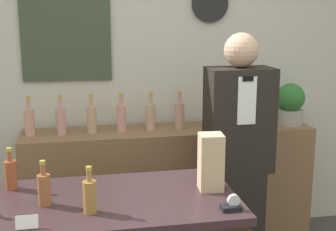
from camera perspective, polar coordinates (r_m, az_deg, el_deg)
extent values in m
cube|color=beige|center=(3.68, -3.83, 5.30)|extent=(5.20, 0.06, 2.70)
cube|color=#39452F|center=(3.59, -12.28, 8.94)|extent=(0.66, 0.02, 0.60)
cylinder|color=black|center=(3.72, 5.15, 13.43)|extent=(0.29, 0.03, 0.29)
cube|color=brown|center=(3.67, 0.15, -8.85)|extent=(2.19, 0.42, 0.95)
cube|color=#342225|center=(2.28, -9.30, -10.55)|extent=(1.39, 0.68, 0.04)
cube|color=black|center=(3.32, 8.23, -12.92)|extent=(0.32, 0.26, 0.78)
cube|color=black|center=(3.08, 8.65, -0.51)|extent=(0.43, 0.26, 0.68)
cube|color=white|center=(2.93, 9.60, 1.78)|extent=(0.12, 0.01, 0.30)
cube|color=black|center=(2.91, 9.72, 4.41)|extent=(0.07, 0.01, 0.03)
sphere|color=tan|center=(3.01, 8.93, 7.88)|extent=(0.22, 0.22, 0.22)
cylinder|color=#9E998E|center=(3.79, 14.57, -0.16)|extent=(0.21, 0.21, 0.12)
sphere|color=#2D6B2D|center=(3.76, 14.70, 2.14)|extent=(0.22, 0.22, 0.22)
cube|color=tan|center=(2.33, 5.24, -5.67)|extent=(0.12, 0.12, 0.28)
cube|color=black|center=(2.15, 7.68, -11.07)|extent=(0.09, 0.06, 0.02)
cylinder|color=silver|center=(2.14, 8.01, -10.21)|extent=(0.06, 0.02, 0.06)
cube|color=white|center=(2.03, -16.83, -12.34)|extent=(0.09, 0.02, 0.06)
cylinder|color=brown|center=(2.47, -18.60, -6.90)|extent=(0.06, 0.06, 0.14)
cylinder|color=brown|center=(2.44, -18.75, -4.72)|extent=(0.02, 0.02, 0.05)
cylinder|color=#B29933|center=(2.43, -18.81, -3.95)|extent=(0.03, 0.03, 0.02)
cylinder|color=brown|center=(2.23, -14.86, -8.79)|extent=(0.06, 0.06, 0.14)
cylinder|color=brown|center=(2.19, -15.00, -6.40)|extent=(0.02, 0.02, 0.05)
cylinder|color=#B29933|center=(2.18, -15.05, -5.55)|extent=(0.03, 0.03, 0.02)
cylinder|color=olive|center=(2.11, -9.50, -9.79)|extent=(0.06, 0.06, 0.14)
cylinder|color=olive|center=(2.07, -9.60, -7.27)|extent=(0.02, 0.02, 0.05)
cylinder|color=#B29933|center=(2.06, -9.64, -6.38)|extent=(0.03, 0.03, 0.02)
cylinder|color=tan|center=(3.46, -16.53, -0.82)|extent=(0.07, 0.07, 0.19)
cylinder|color=tan|center=(3.44, -16.67, 1.30)|extent=(0.03, 0.03, 0.07)
cylinder|color=#B29933|center=(3.43, -16.71, 2.05)|extent=(0.03, 0.03, 0.02)
cylinder|color=tan|center=(3.45, -12.92, -0.68)|extent=(0.07, 0.07, 0.19)
cylinder|color=tan|center=(3.42, -13.02, 1.45)|extent=(0.03, 0.03, 0.07)
cylinder|color=#B29933|center=(3.41, -13.06, 2.20)|extent=(0.03, 0.03, 0.02)
cylinder|color=tan|center=(3.45, -9.28, -0.53)|extent=(0.07, 0.07, 0.19)
cylinder|color=tan|center=(3.42, -9.36, 1.61)|extent=(0.03, 0.03, 0.07)
cylinder|color=#B29933|center=(3.41, -9.39, 2.36)|extent=(0.03, 0.03, 0.02)
cylinder|color=tan|center=(3.48, -5.69, -0.32)|extent=(0.07, 0.07, 0.19)
cylinder|color=tan|center=(3.45, -5.73, 1.80)|extent=(0.03, 0.03, 0.07)
cylinder|color=#B29933|center=(3.44, -5.75, 2.55)|extent=(0.03, 0.03, 0.02)
cylinder|color=tan|center=(3.50, -2.12, -0.18)|extent=(0.07, 0.07, 0.19)
cylinder|color=tan|center=(3.47, -2.13, 1.93)|extent=(0.03, 0.03, 0.07)
cylinder|color=#B29933|center=(3.47, -2.14, 2.67)|extent=(0.03, 0.03, 0.02)
cylinder|color=tan|center=(3.53, 1.41, -0.05)|extent=(0.07, 0.07, 0.19)
cylinder|color=tan|center=(3.51, 1.42, 2.04)|extent=(0.03, 0.03, 0.07)
cylinder|color=#B29933|center=(3.50, 1.42, 2.77)|extent=(0.03, 0.03, 0.02)
cylinder|color=tan|center=(3.56, 4.92, 0.02)|extent=(0.07, 0.07, 0.19)
cylinder|color=tan|center=(3.54, 4.96, 2.09)|extent=(0.03, 0.03, 0.07)
cylinder|color=#B29933|center=(3.53, 4.97, 2.81)|extent=(0.03, 0.03, 0.02)
cylinder|color=tan|center=(3.63, 8.23, 0.17)|extent=(0.07, 0.07, 0.19)
cylinder|color=tan|center=(3.61, 8.29, 2.20)|extent=(0.03, 0.03, 0.07)
cylinder|color=#B29933|center=(3.60, 8.31, 2.92)|extent=(0.03, 0.03, 0.02)
cylinder|color=tan|center=(3.71, 11.46, 0.29)|extent=(0.07, 0.07, 0.19)
cylinder|color=tan|center=(3.68, 11.54, 2.28)|extent=(0.03, 0.03, 0.07)
cylinder|color=#B29933|center=(3.67, 11.57, 2.98)|extent=(0.03, 0.03, 0.02)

